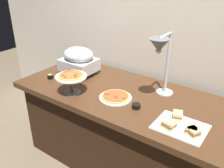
# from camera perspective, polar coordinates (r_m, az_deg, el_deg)

# --- Properties ---
(ground_plane) EXTENTS (8.00, 8.00, 0.00)m
(ground_plane) POSITION_cam_1_polar(r_m,az_deg,el_deg) (2.57, 2.16, -17.12)
(ground_plane) COLOR brown
(back_wall) EXTENTS (4.40, 0.04, 2.40)m
(back_wall) POSITION_cam_1_polar(r_m,az_deg,el_deg) (2.38, 9.47, 12.15)
(back_wall) COLOR beige
(back_wall) RESTS_ON ground_plane
(buffet_table) EXTENTS (1.90, 0.84, 0.76)m
(buffet_table) POSITION_cam_1_polar(r_m,az_deg,el_deg) (2.32, 2.33, -10.17)
(buffet_table) COLOR #422816
(buffet_table) RESTS_ON ground_plane
(chafing_dish) EXTENTS (0.33, 0.27, 0.27)m
(chafing_dish) POSITION_cam_1_polar(r_m,az_deg,el_deg) (2.45, -7.68, 5.61)
(chafing_dish) COLOR #B7BABF
(chafing_dish) RESTS_ON buffet_table
(heat_lamp) EXTENTS (0.15, 0.34, 0.53)m
(heat_lamp) POSITION_cam_1_polar(r_m,az_deg,el_deg) (1.87, 11.11, 7.31)
(heat_lamp) COLOR #B7BABF
(heat_lamp) RESTS_ON buffet_table
(pizza_plate_front) EXTENTS (0.27, 0.27, 0.03)m
(pizza_plate_front) POSITION_cam_1_polar(r_m,az_deg,el_deg) (2.03, 0.80, -3.01)
(pizza_plate_front) COLOR white
(pizza_plate_front) RESTS_ON buffet_table
(pizza_plate_center) EXTENTS (0.26, 0.26, 0.18)m
(pizza_plate_center) POSITION_cam_1_polar(r_m,az_deg,el_deg) (2.09, -9.38, 1.39)
(pizza_plate_center) COLOR #595B60
(pizza_plate_center) RESTS_ON buffet_table
(sandwich_platter) EXTENTS (0.34, 0.26, 0.06)m
(sandwich_platter) POSITION_cam_1_polar(r_m,az_deg,el_deg) (1.74, 15.69, -9.27)
(sandwich_platter) COLOR white
(sandwich_platter) RESTS_ON buffet_table
(sauce_cup_near) EXTENTS (0.07, 0.07, 0.04)m
(sauce_cup_near) POSITION_cam_1_polar(r_m,az_deg,el_deg) (1.90, 5.59, -5.03)
(sauce_cup_near) COLOR black
(sauce_cup_near) RESTS_ON buffet_table
(sauce_cup_far) EXTENTS (0.06, 0.06, 0.04)m
(sauce_cup_far) POSITION_cam_1_polar(r_m,az_deg,el_deg) (2.44, -14.02, 1.71)
(sauce_cup_far) COLOR black
(sauce_cup_far) RESTS_ON buffet_table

